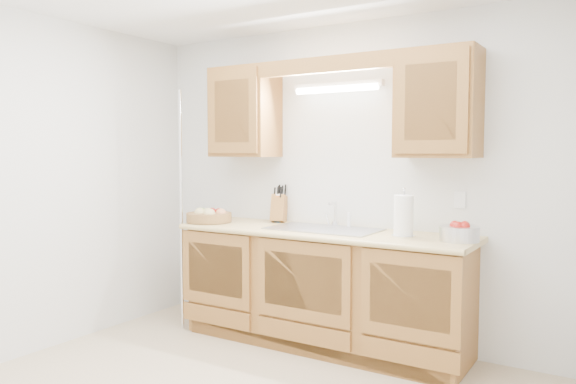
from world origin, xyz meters
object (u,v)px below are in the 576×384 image
Objects in this scene: fruit_basket at (209,216)px; apple_bowl at (459,232)px; paper_towel at (404,216)px; knife_block at (279,208)px.

fruit_basket is 2.06m from apple_bowl.
knife_block is at bearing 168.77° from paper_towel.
paper_towel is 0.40m from apple_bowl.
fruit_basket is 1.15× the size of paper_towel.
knife_block is 1.02× the size of apple_bowl.
apple_bowl is at bearing 2.74° from fruit_basket.
knife_block is 1.59m from apple_bowl.
fruit_basket is at bearing -163.28° from knife_block.
knife_block is 0.96× the size of paper_towel.
apple_bowl is at bearing 1.11° from paper_towel.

